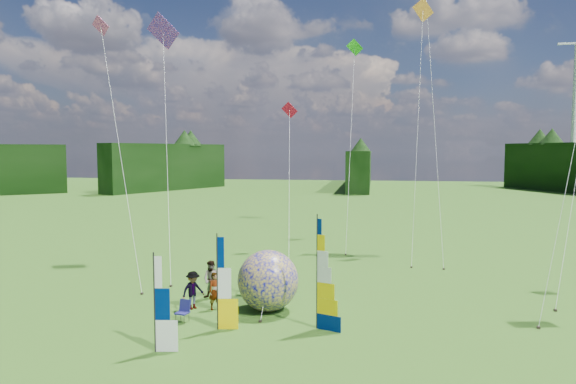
% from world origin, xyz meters
% --- Properties ---
extents(ground, '(220.00, 220.00, 0.00)m').
position_xyz_m(ground, '(0.00, 0.00, 0.00)').
color(ground, '#4B7E26').
rests_on(ground, ground).
extents(treeline_ring, '(210.00, 210.00, 8.00)m').
position_xyz_m(treeline_ring, '(0.00, 0.00, 4.00)').
color(treeline_ring, '#193211').
rests_on(treeline_ring, ground).
extents(turbine_right, '(8.00, 1.20, 30.00)m').
position_xyz_m(turbine_right, '(45.00, 102.00, 15.00)').
color(turbine_right, silver).
rests_on(turbine_right, ground).
extents(feather_banner_main, '(1.19, 0.52, 4.52)m').
position_xyz_m(feather_banner_main, '(0.34, 3.09, 2.26)').
color(feather_banner_main, '#00195D').
rests_on(feather_banner_main, ground).
extents(side_banner_left, '(1.05, 0.27, 3.79)m').
position_xyz_m(side_banner_left, '(-3.61, 2.34, 1.90)').
color(side_banner_left, '#FACC00').
rests_on(side_banner_left, ground).
extents(side_banner_far, '(1.03, 0.25, 3.50)m').
position_xyz_m(side_banner_far, '(-5.14, -0.27, 1.75)').
color(side_banner_far, white).
rests_on(side_banner_far, ground).
extents(bol_inflatable, '(3.11, 3.11, 2.76)m').
position_xyz_m(bol_inflatable, '(-2.10, 5.11, 1.38)').
color(bol_inflatable, '#000185').
rests_on(bol_inflatable, ground).
extents(spectator_a, '(0.74, 0.70, 1.70)m').
position_xyz_m(spectator_a, '(-4.51, 4.88, 0.85)').
color(spectator_a, '#66594C').
rests_on(spectator_a, ground).
extents(spectator_b, '(0.97, 0.57, 1.88)m').
position_xyz_m(spectator_b, '(-5.20, 6.51, 0.94)').
color(spectator_b, '#66594C').
rests_on(spectator_b, ground).
extents(spectator_c, '(1.02, 1.15, 1.75)m').
position_xyz_m(spectator_c, '(-5.54, 4.78, 0.87)').
color(spectator_c, '#66594C').
rests_on(spectator_c, ground).
extents(spectator_d, '(0.94, 0.81, 1.53)m').
position_xyz_m(spectator_d, '(-3.69, 7.61, 0.76)').
color(spectator_d, '#66594C').
rests_on(spectator_d, ground).
extents(camp_chair, '(0.63, 0.63, 0.94)m').
position_xyz_m(camp_chair, '(-5.34, 2.93, 0.47)').
color(camp_chair, '#171851').
rests_on(camp_chair, ground).
extents(kite_whale, '(6.06, 14.37, 24.16)m').
position_xyz_m(kite_whale, '(6.53, 20.08, 12.08)').
color(kite_whale, black).
rests_on(kite_whale, ground).
extents(kite_rainbow_delta, '(9.70, 13.80, 17.52)m').
position_xyz_m(kite_rainbow_delta, '(-9.95, 12.58, 8.76)').
color(kite_rainbow_delta, '#EA3B65').
rests_on(kite_rainbow_delta, ground).
extents(small_kite_red, '(3.42, 10.54, 11.28)m').
position_xyz_m(small_kite_red, '(-2.99, 16.53, 5.64)').
color(small_kite_red, red).
rests_on(small_kite_red, ground).
extents(small_kite_orange, '(7.30, 11.03, 18.94)m').
position_xyz_m(small_kite_orange, '(5.47, 18.67, 9.47)').
color(small_kite_orange, orange).
rests_on(small_kite_orange, ground).
extents(small_kite_pink, '(7.32, 7.40, 15.46)m').
position_xyz_m(small_kite_pink, '(-11.05, 8.80, 7.73)').
color(small_kite_pink, '#F14EA2').
rests_on(small_kite_pink, ground).
extents(small_kite_green, '(2.75, 13.46, 17.56)m').
position_xyz_m(small_kite_green, '(0.75, 23.66, 8.78)').
color(small_kite_green, '#2ED01F').
rests_on(small_kite_green, ground).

